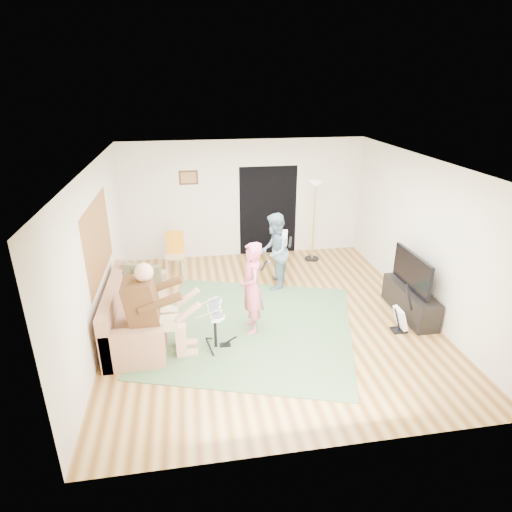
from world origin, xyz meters
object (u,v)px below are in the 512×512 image
(torchiere_lamp, at_px, (315,207))
(sofa, at_px, (133,317))
(drum_kit, at_px, (215,330))
(singer, at_px, (252,288))
(dining_chair, at_px, (175,259))
(guitar_spare, at_px, (401,318))
(guitarist, at_px, (274,251))
(television, at_px, (412,271))
(tv_cabinet, at_px, (410,301))

(torchiere_lamp, bearing_deg, sofa, -145.95)
(sofa, bearing_deg, drum_kit, -26.61)
(singer, height_order, torchiere_lamp, torchiere_lamp)
(dining_chair, bearing_deg, guitar_spare, -32.57)
(drum_kit, distance_m, singer, 0.89)
(guitarist, distance_m, television, 2.58)
(sofa, xyz_separation_m, dining_chair, (0.66, 2.28, 0.03))
(sofa, relative_size, torchiere_lamp, 1.19)
(sofa, bearing_deg, tv_cabinet, -1.98)
(television, bearing_deg, sofa, 178.00)
(sofa, distance_m, singer, 2.01)
(guitarist, bearing_deg, torchiere_lamp, 155.56)
(sofa, relative_size, singer, 1.40)
(drum_kit, height_order, dining_chair, dining_chair)
(drum_kit, relative_size, torchiere_lamp, 0.40)
(singer, relative_size, guitar_spare, 1.80)
(guitar_spare, distance_m, television, 0.88)
(sofa, relative_size, guitar_spare, 2.53)
(singer, xyz_separation_m, torchiere_lamp, (1.86, 2.80, 0.48))
(drum_kit, relative_size, dining_chair, 0.80)
(torchiere_lamp, height_order, television, torchiere_lamp)
(torchiere_lamp, relative_size, television, 1.55)
(dining_chair, relative_size, television, 0.77)
(torchiere_lamp, bearing_deg, guitar_spare, -80.04)
(singer, relative_size, dining_chair, 1.70)
(guitarist, bearing_deg, dining_chair, -98.38)
(torchiere_lamp, bearing_deg, guitarist, -132.72)
(sofa, distance_m, drum_kit, 1.45)
(singer, height_order, guitar_spare, singer)
(sofa, height_order, television, television)
(sofa, height_order, guitar_spare, sofa)
(drum_kit, height_order, television, television)
(tv_cabinet, height_order, television, television)
(dining_chair, distance_m, tv_cabinet, 4.81)
(tv_cabinet, distance_m, television, 0.60)
(torchiere_lamp, bearing_deg, tv_cabinet, -69.86)
(singer, bearing_deg, television, 89.52)
(drum_kit, distance_m, dining_chair, 3.00)
(television, bearing_deg, dining_chair, 149.06)
(torchiere_lamp, distance_m, dining_chair, 3.28)
(sofa, relative_size, guitarist, 1.42)
(singer, distance_m, guitarist, 1.68)
(drum_kit, bearing_deg, sofa, 153.39)
(singer, bearing_deg, guitarist, 153.90)
(sofa, xyz_separation_m, torchiere_lamp, (3.80, 2.57, 0.97))
(guitar_spare, bearing_deg, dining_chair, 141.38)
(sofa, height_order, torchiere_lamp, torchiere_lamp)
(guitar_spare, distance_m, torchiere_lamp, 3.44)
(torchiere_lamp, xyz_separation_m, tv_cabinet, (1.00, -2.73, -1.01))
(tv_cabinet, bearing_deg, dining_chair, 149.37)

